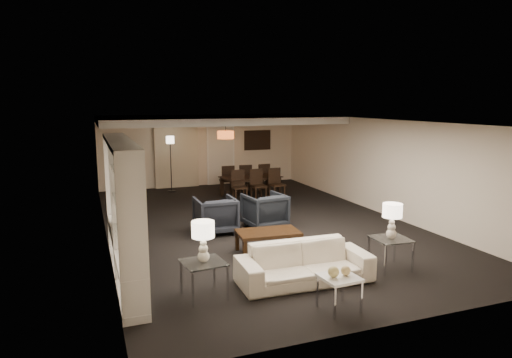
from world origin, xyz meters
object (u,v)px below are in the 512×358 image
at_px(vase_blue, 130,233).
at_px(floor_lamp, 171,164).
at_px(dining_table, 251,187).
at_px(chair_nm, 259,185).
at_px(chair_fr, 262,177).
at_px(television, 122,211).
at_px(sofa, 304,263).
at_px(armchair_left, 215,215).
at_px(armchair_right, 265,211).
at_px(chair_nl, 240,187).
at_px(marble_table, 339,293).
at_px(vase_amber, 124,189).
at_px(side_table_left, 204,279).
at_px(table_lamp_left, 203,242).
at_px(chair_nr, 277,184).
at_px(pendant_light, 226,135).
at_px(coffee_table, 268,242).
at_px(chair_fm, 244,178).
at_px(chair_fl, 227,180).
at_px(table_lamp_right, 392,221).
at_px(floor_speaker, 126,230).
at_px(side_table_right, 390,254).

height_order(vase_blue, floor_lamp, floor_lamp).
xyz_separation_m(dining_table, chair_nm, (0.00, -0.65, 0.15)).
bearing_deg(chair_fr, television, 42.68).
bearing_deg(sofa, armchair_left, 101.96).
bearing_deg(armchair_right, chair_nl, -103.26).
xyz_separation_m(marble_table, chair_nl, (0.92, 7.22, 0.22)).
bearing_deg(vase_amber, side_table_left, -32.65).
height_order(vase_blue, chair_nl, vase_blue).
bearing_deg(table_lamp_left, marble_table, -32.91).
relative_size(chair_nr, chair_fr, 1.00).
bearing_deg(chair_nm, side_table_left, -121.03).
height_order(pendant_light, table_lamp_left, pendant_light).
relative_size(coffee_table, armchair_right, 1.34).
bearing_deg(side_table_left, sofa, 0.00).
bearing_deg(pendant_light, chair_fm, 14.37).
xyz_separation_m(coffee_table, chair_nl, (0.92, 4.52, 0.25)).
bearing_deg(side_table_left, chair_nm, 62.22).
height_order(chair_nm, chair_fm, same).
bearing_deg(armchair_right, chair_fr, -117.01).
bearing_deg(chair_nl, chair_fl, 92.73).
height_order(dining_table, floor_lamp, floor_lamp).
relative_size(marble_table, chair_nm, 0.54).
bearing_deg(table_lamp_left, pendant_light, 70.61).
height_order(armchair_left, table_lamp_right, table_lamp_right).
distance_m(floor_speaker, floor_lamp, 6.72).
height_order(chair_nr, floor_lamp, floor_lamp).
distance_m(pendant_light, dining_table, 1.80).
xyz_separation_m(sofa, table_lamp_left, (-1.70, 0.00, 0.56)).
bearing_deg(chair_fl, vase_amber, 63.71).
distance_m(side_table_right, marble_table, 2.03).
distance_m(television, floor_speaker, 0.58).
xyz_separation_m(table_lamp_right, marble_table, (-1.70, -1.10, -0.63)).
height_order(chair_nm, floor_lamp, floor_lamp).
relative_size(chair_nm, chair_fr, 1.00).
relative_size(pendant_light, vase_amber, 3.18).
height_order(sofa, chair_fm, chair_fm).
bearing_deg(table_lamp_left, sofa, 0.00).
bearing_deg(armchair_left, dining_table, -121.44).
bearing_deg(side_table_left, side_table_right, 0.00).
bearing_deg(table_lamp_left, coffee_table, 43.26).
bearing_deg(coffee_table, television, 177.60).
relative_size(television, vase_amber, 6.21).
relative_size(marble_table, chair_fm, 0.54).
bearing_deg(chair_fl, marble_table, 86.16).
relative_size(side_table_left, table_lamp_left, 0.97).
relative_size(pendant_light, table_lamp_left, 0.83).
height_order(floor_speaker, chair_nl, floor_speaker).
height_order(sofa, chair_nm, chair_nm).
xyz_separation_m(dining_table, chair_fr, (0.60, 0.65, 0.15)).
xyz_separation_m(side_table_left, table_lamp_right, (3.40, 0.00, 0.60)).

